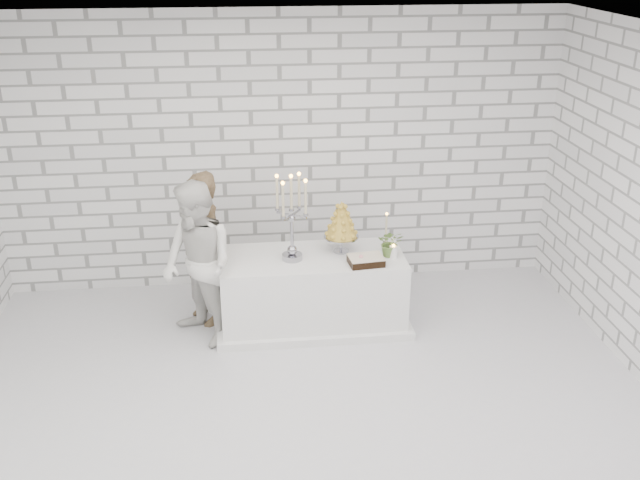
{
  "coord_description": "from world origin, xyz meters",
  "views": [
    {
      "loc": [
        -0.44,
        -4.99,
        3.68
      ],
      "look_at": [
        0.26,
        1.14,
        1.05
      ],
      "focal_mm": 40.64,
      "sensor_mm": 36.0,
      "label": 1
    }
  ],
  "objects_px": {
    "candelabra": "(292,218)",
    "cake_table": "(313,290)",
    "bride": "(198,265)",
    "croquembouche": "(341,227)",
    "groom": "(203,249)"
  },
  "relations": [
    {
      "from": "bride",
      "to": "candelabra",
      "type": "distance_m",
      "value": 0.98
    },
    {
      "from": "bride",
      "to": "candelabra",
      "type": "relative_size",
      "value": 1.86
    },
    {
      "from": "bride",
      "to": "candelabra",
      "type": "xyz_separation_m",
      "value": [
        0.9,
        0.15,
        0.38
      ]
    },
    {
      "from": "candelabra",
      "to": "croquembouche",
      "type": "relative_size",
      "value": 1.61
    },
    {
      "from": "candelabra",
      "to": "croquembouche",
      "type": "xyz_separation_m",
      "value": [
        0.5,
        0.13,
        -0.16
      ]
    },
    {
      "from": "bride",
      "to": "croquembouche",
      "type": "xyz_separation_m",
      "value": [
        1.39,
        0.28,
        0.21
      ]
    },
    {
      "from": "groom",
      "to": "candelabra",
      "type": "relative_size",
      "value": 1.82
    },
    {
      "from": "candelabra",
      "to": "croquembouche",
      "type": "height_order",
      "value": "candelabra"
    },
    {
      "from": "cake_table",
      "to": "croquembouche",
      "type": "distance_m",
      "value": 0.71
    },
    {
      "from": "groom",
      "to": "croquembouche",
      "type": "bearing_deg",
      "value": 53.19
    },
    {
      "from": "cake_table",
      "to": "croquembouche",
      "type": "height_order",
      "value": "croquembouche"
    },
    {
      "from": "groom",
      "to": "bride",
      "type": "height_order",
      "value": "bride"
    },
    {
      "from": "candelabra",
      "to": "bride",
      "type": "bearing_deg",
      "value": -170.6
    },
    {
      "from": "cake_table",
      "to": "bride",
      "type": "height_order",
      "value": "bride"
    },
    {
      "from": "candelabra",
      "to": "cake_table",
      "type": "bearing_deg",
      "value": 12.94
    }
  ]
}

